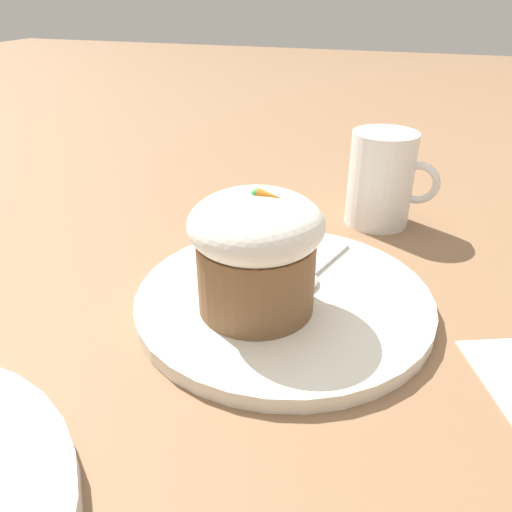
{
  "coord_description": "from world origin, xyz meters",
  "views": [
    {
      "loc": [
        0.1,
        -0.36,
        0.25
      ],
      "look_at": [
        -0.02,
        -0.03,
        0.06
      ],
      "focal_mm": 35.0,
      "sensor_mm": 36.0,
      "label": 1
    }
  ],
  "objects": [
    {
      "name": "spoon",
      "position": [
        0.01,
        0.03,
        0.02
      ],
      "size": [
        0.05,
        0.11,
        0.01
      ],
      "color": "#B7B7BC",
      "rests_on": "dessert_plate"
    },
    {
      "name": "dessert_plate",
      "position": [
        0.0,
        0.0,
        0.01
      ],
      "size": [
        0.26,
        0.26,
        0.01
      ],
      "color": "white",
      "rests_on": "ground_plane"
    },
    {
      "name": "coffee_cup",
      "position": [
        0.06,
        0.21,
        0.05
      ],
      "size": [
        0.1,
        0.07,
        0.11
      ],
      "color": "white",
      "rests_on": "ground_plane"
    },
    {
      "name": "carrot_cake",
      "position": [
        -0.02,
        -0.03,
        0.07
      ],
      "size": [
        0.11,
        0.11,
        0.11
      ],
      "color": "brown",
      "rests_on": "dessert_plate"
    },
    {
      "name": "ground_plane",
      "position": [
        0.0,
        0.0,
        0.0
      ],
      "size": [
        4.0,
        4.0,
        0.0
      ],
      "primitive_type": "plane",
      "color": "#846042"
    }
  ]
}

